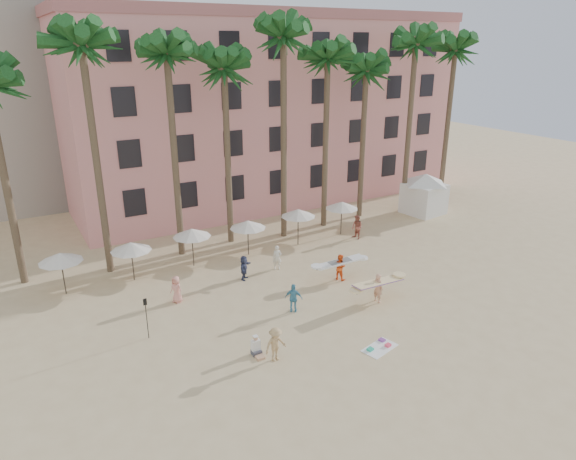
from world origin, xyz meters
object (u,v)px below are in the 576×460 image
at_px(pink_hotel, 260,111).
at_px(carrier_yellow, 378,286).
at_px(carrier_white, 340,266).
at_px(cabana, 425,190).

height_order(pink_hotel, carrier_yellow, pink_hotel).
relative_size(pink_hotel, carrier_white, 10.67).
height_order(pink_hotel, cabana, pink_hotel).
bearing_deg(pink_hotel, carrier_white, -103.49).
distance_m(cabana, carrier_white, 15.84).
distance_m(carrier_yellow, carrier_white, 3.53).
distance_m(pink_hotel, carrier_yellow, 24.93).
relative_size(cabana, carrier_white, 1.55).
bearing_deg(cabana, pink_hotel, 126.07).
relative_size(pink_hotel, carrier_yellow, 10.10).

